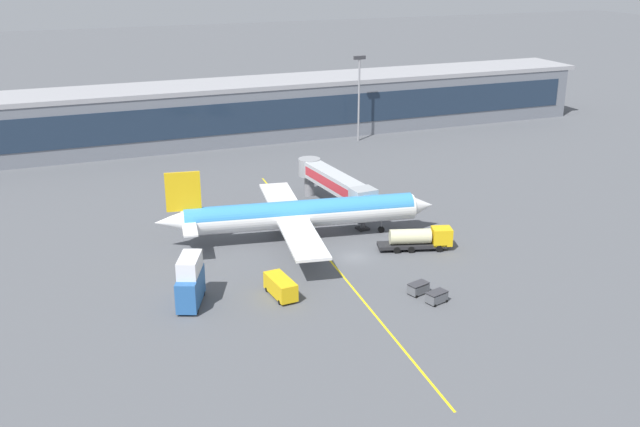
{
  "coord_description": "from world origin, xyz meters",
  "views": [
    {
      "loc": [
        -40.5,
        -88.64,
        41.58
      ],
      "look_at": [
        -2.33,
        7.44,
        4.5
      ],
      "focal_mm": 41.45,
      "sensor_mm": 36.0,
      "label": 1
    }
  ],
  "objects_px": {
    "main_airliner": "(299,214)",
    "lavatory_truck": "(280,286)",
    "catering_lift": "(190,282)",
    "baggage_cart_0": "(437,297)",
    "baggage_cart_1": "(418,288)",
    "fuel_tanker": "(420,238)"
  },
  "relations": [
    {
      "from": "main_airliner",
      "to": "lavatory_truck",
      "type": "bearing_deg",
      "value": -117.15
    },
    {
      "from": "catering_lift",
      "to": "lavatory_truck",
      "type": "height_order",
      "value": "catering_lift"
    },
    {
      "from": "baggage_cart_0",
      "to": "baggage_cart_1",
      "type": "relative_size",
      "value": 1.0
    },
    {
      "from": "catering_lift",
      "to": "baggage_cart_0",
      "type": "xyz_separation_m",
      "value": [
        28.52,
        -10.87,
        -2.28
      ]
    },
    {
      "from": "fuel_tanker",
      "to": "lavatory_truck",
      "type": "relative_size",
      "value": 1.85
    },
    {
      "from": "fuel_tanker",
      "to": "baggage_cart_1",
      "type": "distance_m",
      "value": 15.0
    },
    {
      "from": "catering_lift",
      "to": "baggage_cart_0",
      "type": "distance_m",
      "value": 30.61
    },
    {
      "from": "fuel_tanker",
      "to": "baggage_cart_1",
      "type": "relative_size",
      "value": 3.71
    },
    {
      "from": "baggage_cart_0",
      "to": "lavatory_truck",
      "type": "bearing_deg",
      "value": 152.89
    },
    {
      "from": "catering_lift",
      "to": "lavatory_truck",
      "type": "relative_size",
      "value": 1.21
    },
    {
      "from": "baggage_cart_1",
      "to": "fuel_tanker",
      "type": "bearing_deg",
      "value": 60.51
    },
    {
      "from": "main_airliner",
      "to": "catering_lift",
      "type": "bearing_deg",
      "value": -142.08
    },
    {
      "from": "fuel_tanker",
      "to": "catering_lift",
      "type": "bearing_deg",
      "value": -171.51
    },
    {
      "from": "main_airliner",
      "to": "baggage_cart_1",
      "type": "height_order",
      "value": "main_airliner"
    },
    {
      "from": "lavatory_truck",
      "to": "baggage_cart_0",
      "type": "bearing_deg",
      "value": -27.11
    },
    {
      "from": "main_airliner",
      "to": "fuel_tanker",
      "type": "relative_size",
      "value": 3.85
    },
    {
      "from": "baggage_cart_0",
      "to": "baggage_cart_1",
      "type": "height_order",
      "value": "same"
    },
    {
      "from": "catering_lift",
      "to": "baggage_cart_1",
      "type": "xyz_separation_m",
      "value": [
        27.62,
        -7.81,
        -2.28
      ]
    },
    {
      "from": "lavatory_truck",
      "to": "baggage_cart_0",
      "type": "height_order",
      "value": "lavatory_truck"
    },
    {
      "from": "main_airliner",
      "to": "lavatory_truck",
      "type": "distance_m",
      "value": 19.77
    },
    {
      "from": "lavatory_truck",
      "to": "baggage_cart_0",
      "type": "relative_size",
      "value": 2.01
    },
    {
      "from": "main_airliner",
      "to": "fuel_tanker",
      "type": "distance_m",
      "value": 18.39
    }
  ]
}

